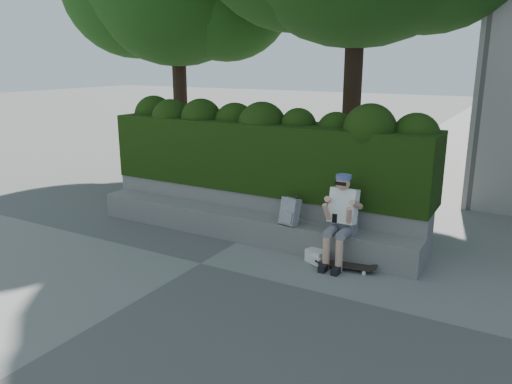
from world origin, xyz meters
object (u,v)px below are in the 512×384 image
Objects in this scene: person at (342,216)px; backpack_ground at (316,256)px; backpack_plaid at (290,211)px; skateboard at (346,265)px.

backpack_ground is (-0.32, -0.13, -0.65)m from person.
backpack_ground is at bearing -6.60° from backpack_plaid.
skateboard is at bearing -48.98° from person.
person is 1.69× the size of skateboard.
backpack_plaid is at bearing -179.68° from backpack_ground.
backpack_ground is at bearing 162.90° from skateboard.
backpack_plaid is 0.83m from backpack_ground.
backpack_plaid is at bearing 174.79° from person.
backpack_plaid is (-1.06, 0.28, 0.60)m from skateboard.
backpack_plaid is (-0.89, 0.08, -0.09)m from person.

